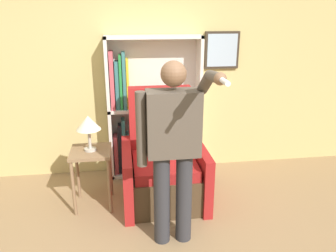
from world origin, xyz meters
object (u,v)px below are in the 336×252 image
Objects in this scene: table_lamp at (88,124)px; person_standing at (173,144)px; bookcase at (144,110)px; armchair at (163,168)px; side_table at (91,161)px.

person_standing is at bearing -43.23° from table_lamp.
bookcase is 0.97m from table_lamp.
person_standing is at bearing -84.13° from bookcase.
armchair reaches higher than side_table.
table_lamp reaches higher than side_table.
armchair is 1.90× the size of side_table.
bookcase reaches higher than armchair.
armchair is 3.26× the size of table_lamp.
bookcase is at bearing 95.87° from person_standing.
person_standing reaches higher than side_table.
table_lamp is (-0.64, -0.72, 0.07)m from bookcase.
armchair is 0.74× the size of person_standing.
person_standing is at bearing -43.23° from side_table.
side_table is at bearing 116.57° from table_lamp.
armchair reaches higher than table_lamp.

